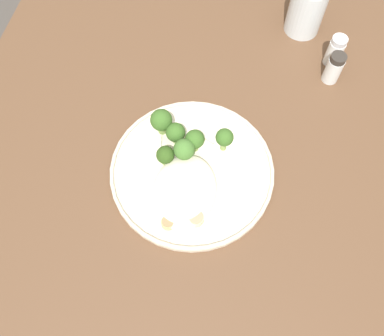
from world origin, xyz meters
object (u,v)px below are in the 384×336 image
Objects in this scene: broccoli_floret_right_tilted at (161,121)px; pepper_shaker at (334,68)px; seared_scallop_right_edge at (196,218)px; broccoli_floret_rear_charred at (184,150)px; broccoli_floret_split_head at (224,138)px; dinner_plate at (192,171)px; water_glass at (306,12)px; seared_scallop_tilted_round at (185,190)px; seared_scallop_half_hidden at (200,167)px; broccoli_floret_tall_stalk at (176,133)px; seared_scallop_front_small at (168,223)px; broccoli_floret_center_pile at (195,140)px; seared_scallop_left_edge at (193,202)px; salt_shaker at (335,51)px; broccoli_floret_left_leaning at (165,155)px.

broccoli_floret_right_tilted is 0.35m from pepper_shaker.
broccoli_floret_right_tilted reaches higher than seared_scallop_right_edge.
broccoli_floret_split_head is at bearing 118.70° from broccoli_floret_rear_charred.
water_glass is at bearing 157.50° from dinner_plate.
seared_scallop_tilted_round is 0.05m from seared_scallop_right_edge.
pepper_shaker is (-0.26, 0.21, 0.01)m from seared_scallop_half_hidden.
seared_scallop_tilted_round reaches higher than dinner_plate.
pepper_shaker reaches higher than broccoli_floret_tall_stalk.
seared_scallop_front_small is 0.15m from broccoli_floret_center_pile.
seared_scallop_left_edge is at bearing 42.24° from seared_scallop_tilted_round.
pepper_shaker is at bearing 140.06° from seared_scallop_half_hidden.
salt_shaker is (0.08, 0.07, -0.01)m from water_glass.
water_glass reaches higher than broccoli_floret_center_pile.
broccoli_floret_tall_stalk is at bearing -145.69° from broccoli_floret_rear_charred.
seared_scallop_tilted_round is 0.13m from broccoli_floret_right_tilted.
broccoli_floret_split_head is at bearing 83.55° from broccoli_floret_right_tilted.
seared_scallop_half_hidden is at bearing 113.13° from dinner_plate.
broccoli_floret_split_head is at bearing 158.30° from seared_scallop_front_small.
broccoli_floret_left_leaning is 0.41× the size of water_glass.
salt_shaker reaches higher than broccoli_floret_rear_charred.
broccoli_floret_split_head is at bearing -41.36° from pepper_shaker.
seared_scallop_front_small is 0.47× the size of broccoli_floret_tall_stalk.
broccoli_floret_left_leaning is (-0.07, -0.06, 0.01)m from seared_scallop_left_edge.
seared_scallop_left_edge is 0.12m from broccoli_floret_split_head.
broccoli_floret_tall_stalk reaches higher than dinner_plate.
broccoli_floret_right_tilted is (-0.07, -0.07, 0.04)m from dinner_plate.
water_glass reaches higher than seared_scallop_half_hidden.
dinner_plate is 5.66× the size of broccoli_floret_center_pile.
seared_scallop_right_edge is at bearing -15.80° from water_glass.
broccoli_floret_tall_stalk is 0.92× the size of broccoli_floret_center_pile.
dinner_plate is 0.38m from salt_shaker.
seared_scallop_right_edge is 0.49m from water_glass.
seared_scallop_tilted_round is at bearing -3.82° from dinner_plate.
broccoli_floret_right_tilted is (-0.13, -0.08, 0.02)m from seared_scallop_left_edge.
broccoli_floret_right_tilted reaches higher than broccoli_floret_tall_stalk.
seared_scallop_front_small is at bearing -15.76° from seared_scallop_half_hidden.
salt_shaker reaches higher than broccoli_floret_split_head.
pepper_shaker reaches higher than seared_scallop_half_hidden.
broccoli_floret_center_pile is (-0.13, -0.03, 0.02)m from seared_scallop_right_edge.
broccoli_floret_right_tilted is (-0.01, -0.12, -0.00)m from broccoli_floret_split_head.
broccoli_floret_left_leaning is 0.43m from water_glass.
broccoli_floret_left_leaning is at bearing -91.02° from seared_scallop_half_hidden.
seared_scallop_left_edge is 0.59× the size of broccoli_floret_split_head.
broccoli_floret_right_tilted is 0.54× the size of water_glass.
seared_scallop_left_edge is 0.13m from broccoli_floret_tall_stalk.
seared_scallop_tilted_round is 0.07m from broccoli_floret_left_leaning.
broccoli_floret_center_pile is (-0.15, 0.01, 0.02)m from seared_scallop_front_small.
broccoli_floret_tall_stalk is 0.44× the size of water_glass.
salt_shaker is at bearing 40.33° from water_glass.
seared_scallop_half_hidden is 0.11m from broccoli_floret_right_tilted.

